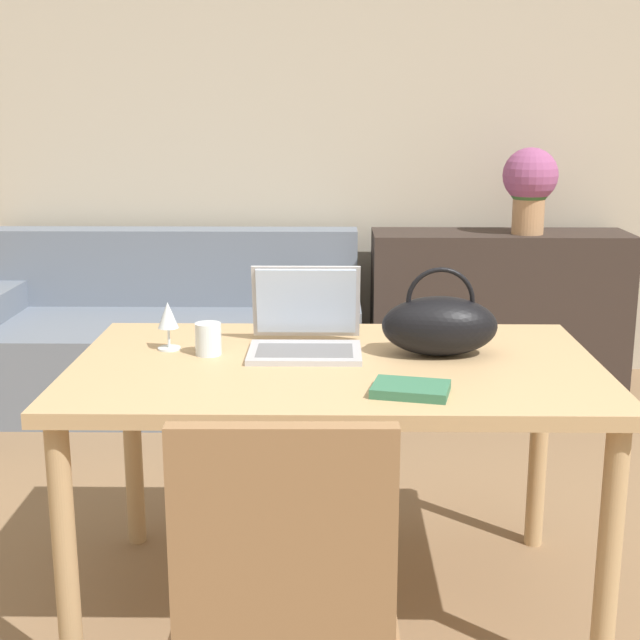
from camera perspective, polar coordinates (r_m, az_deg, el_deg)
wall_back at (r=4.89m, az=2.09°, el=12.34°), size 10.00×0.06×2.70m
dining_table at (r=2.52m, az=1.02°, el=-4.47°), size 1.47×0.89×0.75m
chair at (r=1.87m, az=-2.17°, el=-16.76°), size 0.45×0.45×0.90m
couch at (r=4.58m, az=-9.77°, el=-1.51°), size 1.94×0.95×0.82m
sideboard at (r=4.78m, az=11.30°, el=0.68°), size 1.33×0.40×0.82m
laptop at (r=2.61m, az=-0.94°, el=-0.51°), size 0.32×0.30×0.24m
drinking_glass at (r=2.58m, az=-7.16°, el=-1.21°), size 0.08×0.08×0.09m
wine_glass at (r=2.64m, az=-9.70°, el=0.12°), size 0.07×0.07×0.14m
handbag at (r=2.56m, az=7.66°, el=-0.30°), size 0.33×0.19×0.26m
flower_vase at (r=4.66m, az=13.28°, el=8.49°), size 0.28×0.28×0.44m
book at (r=2.23m, az=5.83°, el=-4.42°), size 0.21×0.17×0.02m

